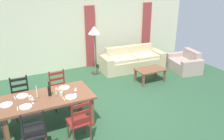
{
  "coord_description": "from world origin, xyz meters",
  "views": [
    {
      "loc": [
        -2.25,
        -4.59,
        3.07
      ],
      "look_at": [
        0.41,
        0.72,
        0.75
      ],
      "focal_mm": 37.82,
      "sensor_mm": 36.0,
      "label": 1
    }
  ],
  "objects_px": {
    "dining_chair_near_left": "(34,133)",
    "wine_bottle": "(49,91)",
    "wine_glass_near_right": "(75,89)",
    "coffee_table": "(150,71)",
    "coffee_cup_primary": "(61,94)",
    "couch": "(132,61)",
    "coffee_cup_secondary": "(30,98)",
    "dining_chair_near_right": "(80,121)",
    "dining_chair_far_right": "(59,90)",
    "dining_chair_far_left": "(21,97)",
    "wine_glass_near_left": "(32,98)",
    "dining_table": "(47,100)",
    "standing_lamp": "(94,33)",
    "armchair_upholstered": "(185,64)"
  },
  "relations": [
    {
      "from": "dining_chair_near_left",
      "to": "wine_bottle",
      "type": "relative_size",
      "value": 3.04
    },
    {
      "from": "wine_glass_near_right",
      "to": "coffee_table",
      "type": "xyz_separation_m",
      "value": [
        2.82,
        1.21,
        -0.51
      ]
    },
    {
      "from": "coffee_cup_primary",
      "to": "couch",
      "type": "xyz_separation_m",
      "value": [
        3.19,
        2.37,
        -0.5
      ]
    },
    {
      "from": "coffee_cup_secondary",
      "to": "coffee_table",
      "type": "bearing_deg",
      "value": 15.72
    },
    {
      "from": "dining_chair_near_right",
      "to": "dining_chair_far_right",
      "type": "height_order",
      "value": "same"
    },
    {
      "from": "wine_bottle",
      "to": "coffee_cup_primary",
      "type": "relative_size",
      "value": 3.51
    },
    {
      "from": "dining_chair_near_right",
      "to": "dining_chair_far_left",
      "type": "bearing_deg",
      "value": 119.9
    },
    {
      "from": "wine_glass_near_right",
      "to": "couch",
      "type": "distance_m",
      "value": 3.81
    },
    {
      "from": "coffee_cup_primary",
      "to": "dining_chair_far_left",
      "type": "bearing_deg",
      "value": 130.74
    },
    {
      "from": "dining_chair_far_left",
      "to": "couch",
      "type": "height_order",
      "value": "dining_chair_far_left"
    },
    {
      "from": "wine_glass_near_left",
      "to": "coffee_cup_primary",
      "type": "height_order",
      "value": "wine_glass_near_left"
    },
    {
      "from": "dining_chair_near_right",
      "to": "wine_glass_near_left",
      "type": "bearing_deg",
      "value": 140.02
    },
    {
      "from": "dining_chair_near_right",
      "to": "dining_chair_far_left",
      "type": "relative_size",
      "value": 1.0
    },
    {
      "from": "wine_bottle",
      "to": "wine_glass_near_left",
      "type": "bearing_deg",
      "value": -155.26
    },
    {
      "from": "coffee_table",
      "to": "couch",
      "type": "bearing_deg",
      "value": 86.81
    },
    {
      "from": "couch",
      "to": "coffee_table",
      "type": "bearing_deg",
      "value": -93.19
    },
    {
      "from": "dining_table",
      "to": "dining_chair_near_left",
      "type": "height_order",
      "value": "dining_chair_near_left"
    },
    {
      "from": "dining_chair_near_left",
      "to": "dining_chair_far_right",
      "type": "bearing_deg",
      "value": 60.63
    },
    {
      "from": "dining_chair_far_left",
      "to": "standing_lamp",
      "type": "bearing_deg",
      "value": 33.37
    },
    {
      "from": "dining_table",
      "to": "dining_chair_near_left",
      "type": "bearing_deg",
      "value": -118.33
    },
    {
      "from": "dining_chair_far_left",
      "to": "couch",
      "type": "distance_m",
      "value": 4.21
    },
    {
      "from": "dining_chair_far_right",
      "to": "wine_bottle",
      "type": "distance_m",
      "value": 0.91
    },
    {
      "from": "dining_chair_far_right",
      "to": "couch",
      "type": "distance_m",
      "value": 3.4
    },
    {
      "from": "dining_chair_near_left",
      "to": "dining_chair_near_right",
      "type": "xyz_separation_m",
      "value": [
        0.86,
        -0.01,
        0.0
      ]
    },
    {
      "from": "wine_glass_near_left",
      "to": "wine_glass_near_right",
      "type": "bearing_deg",
      "value": 0.61
    },
    {
      "from": "wine_bottle",
      "to": "coffee_cup_secondary",
      "type": "bearing_deg",
      "value": -178.88
    },
    {
      "from": "wine_bottle",
      "to": "standing_lamp",
      "type": "xyz_separation_m",
      "value": [
        2.05,
        2.44,
        0.54
      ]
    },
    {
      "from": "armchair_upholstered",
      "to": "dining_chair_near_right",
      "type": "bearing_deg",
      "value": -155.93
    },
    {
      "from": "dining_chair_near_left",
      "to": "wine_glass_near_left",
      "type": "height_order",
      "value": "dining_chair_near_left"
    },
    {
      "from": "coffee_table",
      "to": "wine_bottle",
      "type": "bearing_deg",
      "value": -162.63
    },
    {
      "from": "coffee_cup_primary",
      "to": "standing_lamp",
      "type": "height_order",
      "value": "standing_lamp"
    },
    {
      "from": "wine_glass_near_right",
      "to": "armchair_upholstered",
      "type": "bearing_deg",
      "value": 17.8
    },
    {
      "from": "dining_table",
      "to": "coffee_table",
      "type": "height_order",
      "value": "dining_table"
    },
    {
      "from": "dining_chair_near_left",
      "to": "coffee_table",
      "type": "bearing_deg",
      "value": 25.59
    },
    {
      "from": "wine_bottle",
      "to": "wine_glass_near_left",
      "type": "xyz_separation_m",
      "value": [
        -0.37,
        -0.17,
        -0.01
      ]
    },
    {
      "from": "couch",
      "to": "wine_bottle",
      "type": "bearing_deg",
      "value": -146.44
    },
    {
      "from": "dining_chair_far_left",
      "to": "coffee_cup_secondary",
      "type": "height_order",
      "value": "dining_chair_far_left"
    },
    {
      "from": "coffee_cup_secondary",
      "to": "couch",
      "type": "relative_size",
      "value": 0.04
    },
    {
      "from": "wine_glass_near_left",
      "to": "dining_chair_far_right",
      "type": "bearing_deg",
      "value": 50.75
    },
    {
      "from": "dining_table",
      "to": "couch",
      "type": "xyz_separation_m",
      "value": [
        3.48,
        2.28,
        -0.37
      ]
    },
    {
      "from": "dining_chair_far_left",
      "to": "coffee_cup_primary",
      "type": "distance_m",
      "value": 1.17
    },
    {
      "from": "coffee_cup_primary",
      "to": "dining_chair_near_right",
      "type": "bearing_deg",
      "value": -77.7
    },
    {
      "from": "dining_chair_far_right",
      "to": "coffee_cup_primary",
      "type": "relative_size",
      "value": 10.67
    },
    {
      "from": "wine_glass_near_left",
      "to": "dining_chair_far_left",
      "type": "bearing_deg",
      "value": 99.0
    },
    {
      "from": "wine_glass_near_left",
      "to": "coffee_table",
      "type": "bearing_deg",
      "value": 18.14
    },
    {
      "from": "wine_bottle",
      "to": "standing_lamp",
      "type": "height_order",
      "value": "standing_lamp"
    },
    {
      "from": "dining_chair_far_left",
      "to": "wine_bottle",
      "type": "relative_size",
      "value": 3.04
    },
    {
      "from": "coffee_table",
      "to": "dining_chair_near_right",
      "type": "bearing_deg",
      "value": -148.23
    },
    {
      "from": "dining_chair_far_left",
      "to": "dining_chair_far_right",
      "type": "xyz_separation_m",
      "value": [
        0.89,
        -0.01,
        0.0
      ]
    },
    {
      "from": "wine_glass_near_left",
      "to": "wine_glass_near_right",
      "type": "height_order",
      "value": "same"
    }
  ]
}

